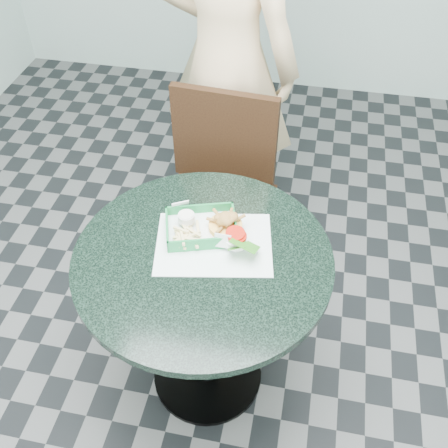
% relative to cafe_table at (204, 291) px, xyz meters
% --- Properties ---
extents(floor, '(4.00, 5.00, 0.02)m').
position_rel_cafe_table_xyz_m(floor, '(0.00, 0.00, -0.58)').
color(floor, '#303335').
rests_on(floor, ground).
extents(cafe_table, '(0.86, 0.86, 0.75)m').
position_rel_cafe_table_xyz_m(cafe_table, '(0.00, 0.00, 0.00)').
color(cafe_table, black).
rests_on(cafe_table, floor).
extents(dining_chair, '(0.47, 0.47, 0.93)m').
position_rel_cafe_table_xyz_m(dining_chair, '(-0.08, 0.63, -0.05)').
color(dining_chair, '#392616').
rests_on(dining_chair, floor).
extents(diner_person, '(0.95, 0.75, 2.29)m').
position_rel_cafe_table_xyz_m(diner_person, '(-0.12, 0.99, 0.56)').
color(diner_person, '#DDB989').
rests_on(diner_person, floor).
extents(placemat, '(0.43, 0.35, 0.00)m').
position_rel_cafe_table_xyz_m(placemat, '(0.03, 0.06, 0.17)').
color(placemat, silver).
rests_on(placemat, cafe_table).
extents(food_basket, '(0.24, 0.17, 0.05)m').
position_rel_cafe_table_xyz_m(food_basket, '(-0.03, 0.10, 0.19)').
color(food_basket, '#157C3A').
rests_on(food_basket, placemat).
extents(crab_sandwich, '(0.11, 0.11, 0.07)m').
position_rel_cafe_table_xyz_m(crab_sandwich, '(0.05, 0.10, 0.22)').
color(crab_sandwich, '#EDAC4A').
rests_on(crab_sandwich, food_basket).
extents(fries_pile, '(0.14, 0.15, 0.04)m').
position_rel_cafe_table_xyz_m(fries_pile, '(-0.07, 0.08, 0.21)').
color(fries_pile, '#E5CF88').
rests_on(fries_pile, food_basket).
extents(sauce_ramekin, '(0.06, 0.06, 0.03)m').
position_rel_cafe_table_xyz_m(sauce_ramekin, '(-0.08, 0.13, 0.22)').
color(sauce_ramekin, white).
rests_on(sauce_ramekin, food_basket).
extents(garnish_cup, '(0.11, 0.11, 0.05)m').
position_rel_cafe_table_xyz_m(garnish_cup, '(0.09, 0.02, 0.21)').
color(garnish_cup, white).
rests_on(garnish_cup, food_basket).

